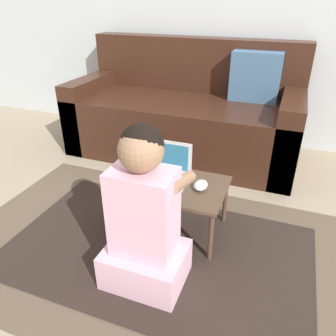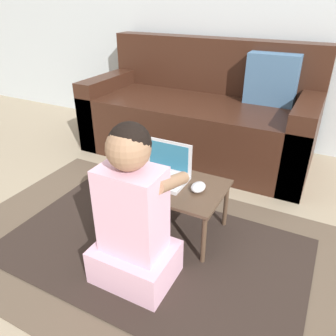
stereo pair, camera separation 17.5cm
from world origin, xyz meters
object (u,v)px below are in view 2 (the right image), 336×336
Objects in this scene: laptop_desk at (169,188)px; couch at (200,117)px; laptop at (163,173)px; computer_mouse at (198,187)px; person_seated at (133,218)px.

couch is at bearing 103.64° from laptop_desk.
laptop_desk is at bearing -24.33° from laptop.
computer_mouse is (0.41, -1.03, 0.01)m from couch.
person_seated is at bearing -79.00° from couch.
couch reaches higher than computer_mouse.
person_seated reaches higher than computer_mouse.
computer_mouse is 0.42m from person_seated.
computer_mouse is (0.16, 0.00, 0.05)m from laptop_desk.
computer_mouse is at bearing -68.18° from couch.
laptop reaches higher than computer_mouse.
laptop is (0.20, -1.01, 0.03)m from couch.
couch is 1.03m from laptop.
couch is at bearing 101.00° from person_seated.
person_seated is (0.03, -0.39, 0.07)m from laptop_desk.
person_seated is at bearing -109.05° from computer_mouse.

